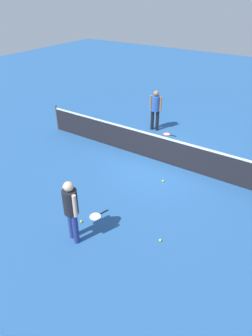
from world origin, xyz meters
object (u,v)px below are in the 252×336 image
(tennis_ball_midcourt, at_px, (160,240))
(player_far_side, at_px, (155,107))
(player_near_side, at_px, (71,207))
(tennis_ball_by_net, at_px, (163,181))
(tennis_racket_near_player, at_px, (96,216))
(tennis_ball_near_player, at_px, (81,221))
(tennis_racket_far_player, at_px, (167,134))

(tennis_ball_midcourt, bearing_deg, player_far_side, 120.27)
(player_near_side, xyz_separation_m, tennis_ball_by_net, (0.65, 3.41, -0.98))
(tennis_racket_near_player, bearing_deg, tennis_ball_near_player, -114.30)
(tennis_ball_by_net, distance_m, tennis_ball_midcourt, 2.57)
(tennis_ball_by_net, bearing_deg, tennis_racket_far_player, 114.81)
(tennis_ball_near_player, xyz_separation_m, tennis_ball_by_net, (0.92, 2.86, 0.00))
(tennis_racket_near_player, distance_m, tennis_racket_far_player, 5.70)
(player_far_side, height_order, tennis_ball_by_net, player_far_side)
(player_near_side, height_order, player_far_side, same)
(tennis_racket_far_player, relative_size, tennis_ball_midcourt, 8.91)
(player_far_side, height_order, tennis_racket_far_player, player_far_side)
(tennis_racket_far_player, xyz_separation_m, tennis_ball_midcourt, (2.60, -5.50, 0.02))
(tennis_ball_midcourt, bearing_deg, tennis_racket_far_player, 115.35)
(player_far_side, xyz_separation_m, tennis_racket_far_player, (0.69, -0.14, -1.00))
(tennis_racket_near_player, xyz_separation_m, tennis_ball_midcourt, (1.87, 0.15, 0.02))
(tennis_ball_midcourt, bearing_deg, tennis_ball_near_player, -164.84)
(tennis_racket_far_player, distance_m, tennis_ball_midcourt, 6.08)
(tennis_racket_far_player, bearing_deg, player_near_side, -82.86)
(tennis_ball_near_player, bearing_deg, player_far_side, 101.34)
(player_near_side, distance_m, tennis_ball_by_net, 3.60)
(tennis_racket_near_player, bearing_deg, player_far_side, 103.81)
(player_near_side, relative_size, tennis_ball_by_net, 25.76)
(player_near_side, height_order, tennis_racket_near_player, player_near_side)
(player_near_side, xyz_separation_m, player_far_side, (-1.51, 6.73, 0.00))
(tennis_racket_near_player, relative_size, tennis_racket_far_player, 1.03)
(tennis_racket_far_player, bearing_deg, tennis_ball_midcourt, -64.65)
(tennis_racket_far_player, height_order, tennis_ball_by_net, tennis_ball_by_net)
(player_far_side, height_order, tennis_ball_midcourt, player_far_side)
(tennis_ball_near_player, bearing_deg, player_near_side, -63.59)
(player_near_side, distance_m, tennis_ball_near_player, 1.15)
(player_far_side, bearing_deg, tennis_racket_far_player, -11.49)
(player_near_side, height_order, tennis_racket_far_player, player_near_side)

